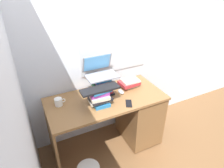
{
  "coord_description": "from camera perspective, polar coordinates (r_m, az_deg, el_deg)",
  "views": [
    {
      "loc": [
        -0.77,
        -1.74,
        2.05
      ],
      "look_at": [
        0.07,
        -0.02,
        0.94
      ],
      "focal_mm": 31.75,
      "sensor_mm": 36.0,
      "label": 1
    }
  ],
  "objects": [
    {
      "name": "desk",
      "position": [
        2.62,
        5.65,
        -8.73
      ],
      "size": [
        1.37,
        0.65,
        0.76
      ],
      "color": "olive",
      "rests_on": "ground"
    },
    {
      "name": "wall_back",
      "position": [
        2.37,
        -5.61,
        11.49
      ],
      "size": [
        6.0,
        0.06,
        2.6
      ],
      "color": "silver",
      "rests_on": "ground"
    },
    {
      "name": "computer_mouse",
      "position": [
        2.38,
        2.59,
        -2.22
      ],
      "size": [
        0.06,
        0.1,
        0.04
      ],
      "primitive_type": "ellipsoid",
      "color": "#A5A8AD",
      "rests_on": "desk"
    },
    {
      "name": "keyboard",
      "position": [
        2.09,
        -3.5,
        -1.46
      ],
      "size": [
        0.42,
        0.14,
        0.02
      ],
      "primitive_type": "cube",
      "rotation": [
        0.0,
        0.0,
        0.01
      ],
      "color": "black",
      "rests_on": "book_stack_keyboard_riser"
    },
    {
      "name": "book_stack_tall",
      "position": [
        2.31,
        -2.81,
        -0.52
      ],
      "size": [
        0.26,
        0.2,
        0.23
      ],
      "color": "black",
      "rests_on": "desk"
    },
    {
      "name": "book_stack_side",
      "position": [
        2.51,
        5.07,
        0.33
      ],
      "size": [
        0.25,
        0.2,
        0.09
      ],
      "color": "gray",
      "rests_on": "desk"
    },
    {
      "name": "ground_plane",
      "position": [
        2.79,
        -1.45,
        -17.08
      ],
      "size": [
        6.0,
        6.0,
        0.0
      ],
      "primitive_type": "plane",
      "color": "brown"
    },
    {
      "name": "cell_phone",
      "position": [
        2.21,
        4.85,
        -5.6
      ],
      "size": [
        0.12,
        0.15,
        0.01
      ],
      "primitive_type": "cube",
      "rotation": [
        0.0,
        0.0,
        -0.46
      ],
      "color": "black",
      "rests_on": "desk"
    },
    {
      "name": "mug",
      "position": [
        2.23,
        -15.12,
        -5.0
      ],
      "size": [
        0.12,
        0.08,
        0.09
      ],
      "color": "white",
      "rests_on": "desk"
    },
    {
      "name": "wall_left",
      "position": [
        1.9,
        -26.93,
        3.41
      ],
      "size": [
        0.05,
        6.0,
        2.6
      ],
      "primitive_type": "cube",
      "color": "silver",
      "rests_on": "ground"
    },
    {
      "name": "laptop",
      "position": [
        2.28,
        -3.51,
        3.9
      ],
      "size": [
        0.36,
        0.29,
        0.22
      ],
      "color": "gray",
      "rests_on": "book_stack_tall"
    },
    {
      "name": "book_stack_keyboard_riser",
      "position": [
        2.14,
        -3.56,
        -3.83
      ],
      "size": [
        0.24,
        0.21,
        0.19
      ],
      "color": "#2672B2",
      "rests_on": "desk"
    }
  ]
}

